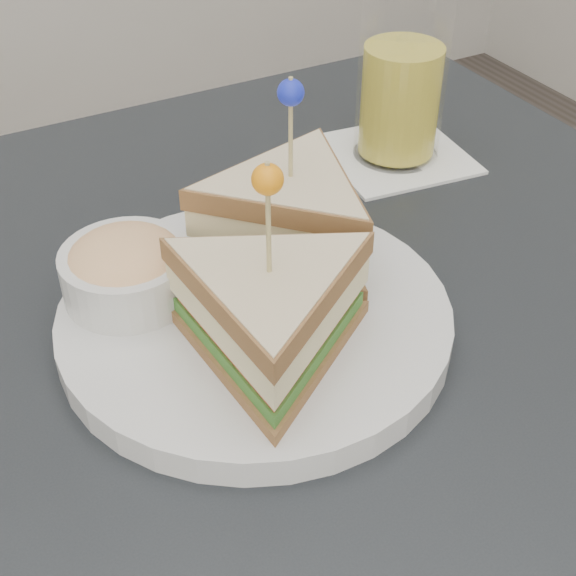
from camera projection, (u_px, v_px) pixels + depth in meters
The scene contains 3 objects.
table at pixel (282, 441), 0.56m from camera, with size 0.80×0.80×0.75m.
plate_meal at pixel (260, 275), 0.52m from camera, with size 0.30×0.29×0.15m.
drink_set at pixel (401, 85), 0.68m from camera, with size 0.13×0.13×0.15m.
Camera 1 is at (-0.18, -0.33, 1.11)m, focal length 50.00 mm.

